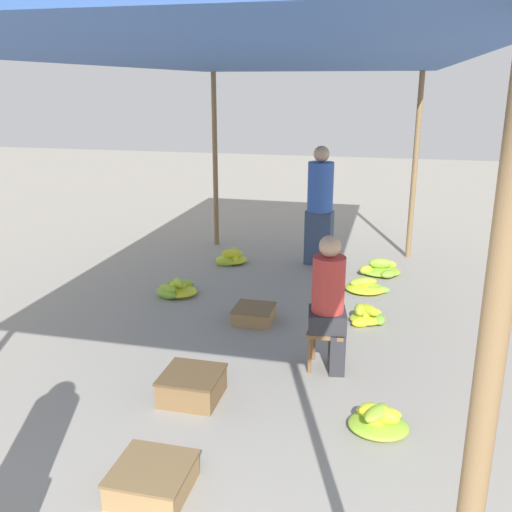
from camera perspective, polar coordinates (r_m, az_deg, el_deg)
canopy_post_front_right at (r=1.97m, az=20.73°, el=-22.22°), size 0.08×0.08×2.76m
canopy_post_back_left at (r=9.31m, az=-4.11°, el=9.40°), size 0.08×0.08×2.76m
canopy_post_back_right at (r=8.88m, az=15.59°, el=8.47°), size 0.08×0.08×2.76m
canopy_tarp at (r=5.31m, az=-0.07°, el=18.97°), size 3.51×7.66×0.04m
stool at (r=5.41m, az=7.07°, el=-7.98°), size 0.34×0.34×0.40m
vendor_seated at (r=5.27m, az=7.40°, el=-4.54°), size 0.39×0.39×1.30m
banana_pile_left_0 at (r=7.34m, az=-7.94°, el=-3.25°), size 0.53×0.59×0.22m
banana_pile_left_1 at (r=8.54m, az=-2.43°, el=-0.15°), size 0.47×0.52×0.22m
banana_pile_right_0 at (r=8.22m, az=12.34°, el=-1.32°), size 0.60×0.63×0.23m
banana_pile_right_1 at (r=6.56m, az=11.11°, el=-5.83°), size 0.41×0.47×0.22m
banana_pile_right_2 at (r=4.67m, az=12.13°, el=-15.70°), size 0.47×0.41×0.23m
banana_pile_right_3 at (r=7.50m, az=10.92°, el=-3.04°), size 0.56×0.48×0.19m
crate_near at (r=5.01m, az=-6.41°, el=-12.75°), size 0.50×0.50×0.24m
crate_mid at (r=6.47m, az=-0.22°, el=-5.83°), size 0.44×0.44×0.17m
crate_far at (r=4.07m, az=-10.32°, el=-21.09°), size 0.50×0.50×0.19m
shopper_walking_mid at (r=8.33m, az=6.41°, el=5.15°), size 0.42×0.42×1.75m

